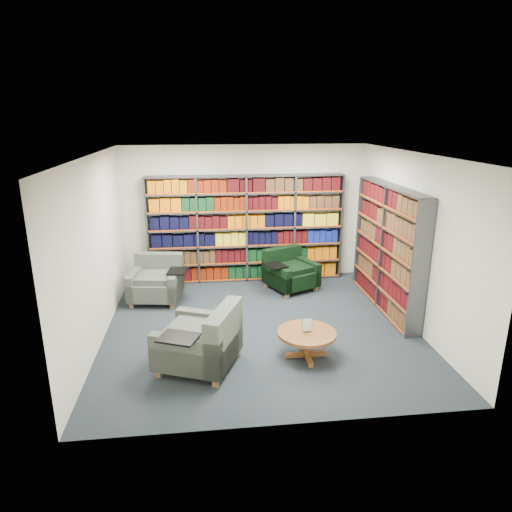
{
  "coord_description": "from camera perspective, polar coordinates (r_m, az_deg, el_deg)",
  "views": [
    {
      "loc": [
        -0.88,
        -6.8,
        3.35
      ],
      "look_at": [
        0.0,
        0.6,
        1.05
      ],
      "focal_mm": 32.0,
      "sensor_mm": 36.0,
      "label": 1
    }
  ],
  "objects": [
    {
      "name": "coffee_table",
      "position": [
        6.67,
        6.36,
        -10.01
      ],
      "size": [
        0.84,
        0.84,
        0.59
      ],
      "color": "brown",
      "rests_on": "ground"
    },
    {
      "name": "chair_teal_front",
      "position": [
        6.4,
        -6.47,
        -10.78
      ],
      "size": [
        1.29,
        1.33,
        0.9
      ],
      "color": "#0E2136",
      "rests_on": "ground"
    },
    {
      "name": "chair_teal_left",
      "position": [
        8.85,
        -12.24,
        -3.19
      ],
      "size": [
        1.14,
        1.03,
        0.83
      ],
      "color": "#0E2136",
      "rests_on": "ground"
    },
    {
      "name": "chair_green_right",
      "position": [
        9.24,
        4.09,
        -2.07
      ],
      "size": [
        1.16,
        1.15,
        0.78
      ],
      "color": "black",
      "rests_on": "ground"
    },
    {
      "name": "room_shell",
      "position": [
        7.13,
        0.57,
        1.28
      ],
      "size": [
        5.02,
        5.02,
        2.82
      ],
      "color": "black",
      "rests_on": "ground"
    },
    {
      "name": "bookshelf_right",
      "position": [
        8.38,
        16.11,
        0.87
      ],
      "size": [
        0.28,
        2.5,
        2.2
      ],
      "color": "#47494F",
      "rests_on": "ground"
    },
    {
      "name": "bookshelf_back",
      "position": [
        9.46,
        -1.25,
        3.37
      ],
      "size": [
        4.0,
        0.28,
        2.2
      ],
      "color": "#47494F",
      "rests_on": "ground"
    }
  ]
}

